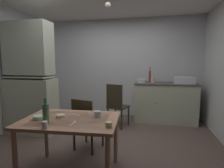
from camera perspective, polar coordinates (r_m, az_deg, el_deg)
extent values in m
plane|color=brown|center=(3.32, -3.09, -18.48)|extent=(5.12, 5.12, 0.00)
cube|color=silver|center=(4.85, 2.67, 5.13)|extent=(4.22, 0.10, 2.55)
cube|color=#B3BBA1|center=(4.00, -24.22, -6.35)|extent=(0.99, 0.45, 1.10)
cube|color=#AFBAA5|center=(3.92, -25.03, 10.14)|extent=(0.91, 0.38, 1.01)
cube|color=#AFC597|center=(3.90, -24.83, 2.09)|extent=(0.89, 0.40, 0.02)
cube|color=#B3BBA1|center=(4.53, 16.43, -5.76)|extent=(1.41, 0.60, 0.91)
cube|color=#4F494A|center=(4.46, 16.63, 0.14)|extent=(1.44, 0.63, 0.03)
sphere|color=#2D2823|center=(4.21, 13.87, -6.01)|extent=(0.02, 0.02, 0.02)
cube|color=white|center=(4.50, 21.91, 1.15)|extent=(0.44, 0.34, 0.15)
cube|color=black|center=(4.49, 21.95, 2.05)|extent=(0.38, 0.28, 0.01)
cylinder|color=maroon|center=(4.48, 11.92, 2.30)|extent=(0.05, 0.05, 0.28)
cylinder|color=maroon|center=(4.40, 11.94, 3.53)|extent=(0.03, 0.12, 0.03)
cylinder|color=#A23319|center=(4.53, 11.98, 4.76)|extent=(0.02, 0.16, 0.12)
cylinder|color=#ADD1C1|center=(4.39, 9.32, 0.99)|extent=(0.22, 0.22, 0.08)
cylinder|color=beige|center=(4.43, 12.88, 1.19)|extent=(0.11, 0.11, 0.12)
cube|color=tan|center=(2.32, -13.02, -11.12)|extent=(1.22, 0.89, 0.04)
cube|color=silver|center=(2.32, -13.03, -10.72)|extent=(0.95, 0.70, 0.00)
cylinder|color=tan|center=(2.42, -28.41, -20.35)|extent=(0.06, 0.06, 0.69)
cylinder|color=#A7805D|center=(2.04, -1.35, -24.87)|extent=(0.06, 0.06, 0.69)
cylinder|color=tan|center=(2.95, -20.17, -14.93)|extent=(0.06, 0.06, 0.69)
cylinder|color=tan|center=(2.65, 1.18, -17.06)|extent=(0.06, 0.06, 0.69)
cube|color=#30281C|center=(3.04, -7.43, -12.27)|extent=(0.49, 0.49, 0.03)
cube|color=#302817|center=(2.83, -9.60, -9.09)|extent=(0.37, 0.12, 0.41)
cylinder|color=#30281C|center=(3.17, -2.94, -15.68)|extent=(0.04, 0.04, 0.41)
cylinder|color=#30281C|center=(3.33, -8.22, -14.56)|extent=(0.04, 0.04, 0.41)
cylinder|color=#30281C|center=(2.90, -6.37, -17.91)|extent=(0.04, 0.04, 0.41)
cylinder|color=#30281C|center=(3.08, -11.94, -16.48)|extent=(0.04, 0.04, 0.41)
cube|color=#30291B|center=(4.02, 2.03, -7.21)|extent=(0.51, 0.51, 0.03)
cube|color=#2E2A1C|center=(3.81, 0.71, -3.91)|extent=(0.37, 0.14, 0.50)
cylinder|color=#30291B|center=(4.16, 5.25, -10.06)|extent=(0.04, 0.04, 0.43)
cylinder|color=#30291B|center=(4.31, 1.11, -9.43)|extent=(0.04, 0.04, 0.43)
cylinder|color=#30291B|center=(3.86, 3.04, -11.34)|extent=(0.04, 0.04, 0.43)
cylinder|color=#30291B|center=(4.03, -1.32, -10.58)|extent=(0.04, 0.04, 0.43)
cylinder|color=beige|center=(2.40, -16.02, -9.74)|extent=(0.12, 0.12, 0.04)
cylinder|color=#ADD1C1|center=(2.42, -22.07, -9.75)|extent=(0.15, 0.15, 0.04)
cylinder|color=beige|center=(1.97, -1.10, -12.77)|extent=(0.08, 0.08, 0.06)
cylinder|color=#9EB2C6|center=(2.34, -4.67, -9.44)|extent=(0.09, 0.09, 0.07)
cylinder|color=white|center=(2.06, -20.62, -12.06)|extent=(0.06, 0.06, 0.08)
cylinder|color=#4C7F56|center=(2.21, -20.27, -8.82)|extent=(0.07, 0.07, 0.22)
cylinder|color=#4C7F56|center=(2.17, -20.43, -5.09)|extent=(0.03, 0.03, 0.07)
cube|color=silver|center=(2.12, -12.48, -12.22)|extent=(0.02, 0.19, 0.00)
cube|color=beige|center=(2.50, -7.06, -9.17)|extent=(0.07, 0.15, 0.00)
cube|color=beige|center=(2.18, -8.00, -11.58)|extent=(0.12, 0.02, 0.00)
cube|color=beige|center=(2.46, -11.36, -9.53)|extent=(0.13, 0.11, 0.00)
sphere|color=#F9EFCC|center=(2.94, -1.33, 23.79)|extent=(0.08, 0.08, 0.08)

